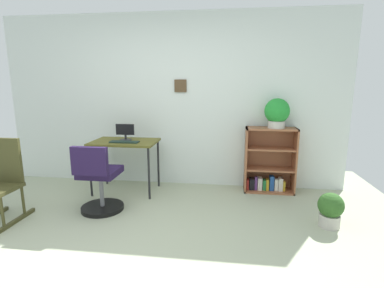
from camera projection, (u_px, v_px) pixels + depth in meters
The scene contains 10 objects.
ground_plane at pixel (124, 259), 2.61m from camera, with size 6.24×6.24×0.00m, color #A2A98D.
wall_back at pixel (171, 101), 4.44m from camera, with size 5.20×0.12×2.57m.
desk at pixel (125, 145), 4.16m from camera, with size 0.91×0.60×0.75m.
monitor at pixel (125, 132), 4.17m from camera, with size 0.27×0.17×0.24m.
keyboard at pixel (124, 142), 4.03m from camera, with size 0.40×0.13×0.02m, color #1D3029.
office_chair at pixel (99, 183), 3.52m from camera, with size 0.52×0.55×0.86m.
rocking_chair at pixel (1, 180), 3.30m from camera, with size 0.42×0.64×0.94m.
bookshelf_low at pixel (269, 163), 4.24m from camera, with size 0.71×0.30×0.94m.
potted_plant_on_shelf at pixel (277, 112), 4.03m from camera, with size 0.35×0.35×0.41m.
potted_plant_floor at pixel (330, 209), 3.18m from camera, with size 0.27×0.27×0.39m.
Camera 1 is at (0.91, -2.25, 1.54)m, focal length 27.25 mm.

